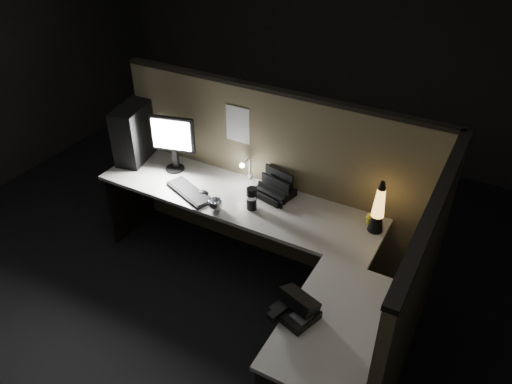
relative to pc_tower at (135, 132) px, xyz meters
The scene contains 17 objects.
floor 1.72m from the pc_tower, 30.57° to the right, with size 6.00×6.00×0.00m, color black.
room_shell 1.56m from the pc_tower, 30.57° to the right, with size 6.00×6.00×6.00m.
partition_back 1.26m from the pc_tower, ahead, with size 2.66×0.06×1.50m, color brown.
partition_right 2.63m from the pc_tower, 13.68° to the right, with size 0.06×1.66×1.50m, color brown.
desk 1.53m from the pc_tower, 18.48° to the right, with size 2.60×1.60×0.73m.
pc_tower is the anchor object (origin of this frame).
monitor 0.41m from the pc_tower, ahead, with size 0.37×0.16×0.48m.
keyboard 0.80m from the pc_tower, 19.67° to the right, with size 0.45×0.15×0.02m, color black.
mouse 0.89m from the pc_tower, 15.16° to the right, with size 0.09×0.07×0.04m, color black.
clip_lamp 1.04m from the pc_tower, ahead, with size 0.04×0.16×0.20m.
organizer 1.33m from the pc_tower, ahead, with size 0.32×0.30×0.21m.
lava_lamp 2.14m from the pc_tower, ahead, with size 0.11×0.11×0.41m.
travel_mug 1.27m from the pc_tower, ahead, with size 0.08×0.08×0.18m, color black.
steel_mug 1.09m from the pc_tower, 18.51° to the right, with size 0.11×0.11×0.09m, color #B2B3B9.
figurine 2.09m from the pc_tower, ahead, with size 0.06×0.06×0.06m, color yellow.
pinned_paper 0.96m from the pc_tower, 10.75° to the left, with size 0.21×0.00×0.30m, color white.
desk_phone 2.21m from the pc_tower, 26.34° to the right, with size 0.29×0.28×0.14m.
Camera 1 is at (1.51, -2.11, 2.95)m, focal length 35.00 mm.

